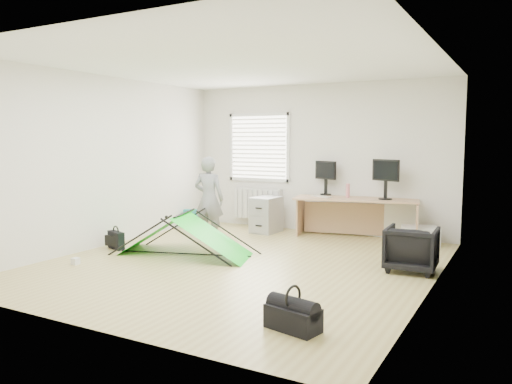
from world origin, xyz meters
The scene contains 18 objects.
ground centered at (0.00, 0.00, 0.00)m, with size 5.50×5.50×0.00m, color tan.
back_wall centered at (0.00, 2.75, 1.35)m, with size 5.00×0.02×2.70m, color silver.
window centered at (-1.20, 2.71, 1.55)m, with size 1.20×0.06×1.20m, color silver.
radiator centered at (-1.20, 2.67, 0.45)m, with size 1.00×0.12×0.60m, color silver.
desk centered at (0.86, 2.37, 0.35)m, with size 2.07×0.66×0.71m, color tan.
filing_cabinet centered at (-0.77, 2.20, 0.33)m, with size 0.42×0.56×0.65m, color #A1A3A6.
monitor_left centered at (0.23, 2.59, 0.93)m, with size 0.47×0.10×0.45m, color black.
monitor_right centered at (1.35, 2.43, 0.95)m, with size 0.51×0.11×0.49m, color black.
keyboard centered at (0.28, 2.26, 0.71)m, with size 0.40×0.14×0.02m, color beige.
thermos centered at (0.71, 2.38, 0.83)m, with size 0.07×0.07×0.24m, color #D4777F.
office_chair centered at (2.14, 0.68, 0.29)m, with size 0.63×0.64×0.59m, color black.
person centered at (-1.24, 1.03, 0.71)m, with size 0.52×0.34×1.42m, color gray.
kite centered at (-1.00, 0.03, 0.31)m, with size 2.00×0.88×0.62m, color #14DA20, non-canonical shape.
storage_crate centered at (1.94, 2.40, 0.15)m, with size 0.54×0.38×0.31m, color silver.
tote_bag centered at (-2.31, 1.99, 0.17)m, with size 0.29×0.13×0.34m, color teal.
laptop_bag centered at (-2.17, -0.18, 0.14)m, with size 0.37×0.11×0.28m, color black.
white_box centered at (-1.96, -1.17, 0.05)m, with size 0.09×0.09×0.09m, color silver.
duffel_bag centered at (1.63, -1.89, 0.11)m, with size 0.49×0.25×0.21m, color black.
Camera 1 is at (3.41, -5.83, 1.70)m, focal length 35.00 mm.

